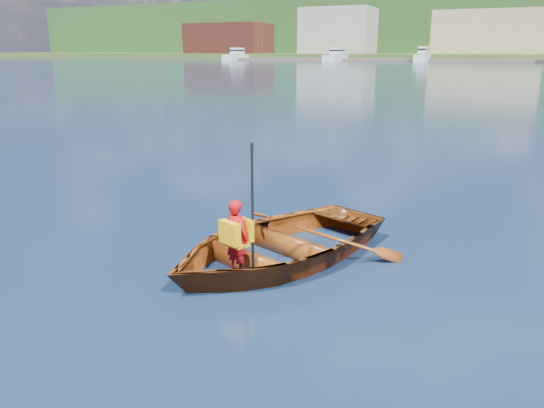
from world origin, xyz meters
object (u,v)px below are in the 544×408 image
rowboat (277,243)px  child_paddler (237,236)px  marina_yachts (482,57)px  dock (525,61)px

rowboat → child_paddler: size_ratio=2.60×
child_paddler → marina_yachts: 144.41m
dock → child_paddler: bearing=-91.9°
rowboat → marina_yachts: (-5.28, 143.43, 1.18)m
rowboat → dock: size_ratio=0.03×
dock → rowboat: bearing=-91.9°
child_paddler → dock: 149.11m
rowboat → child_paddler: 0.99m
rowboat → dock: 148.22m
marina_yachts → dock: bearing=24.9°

